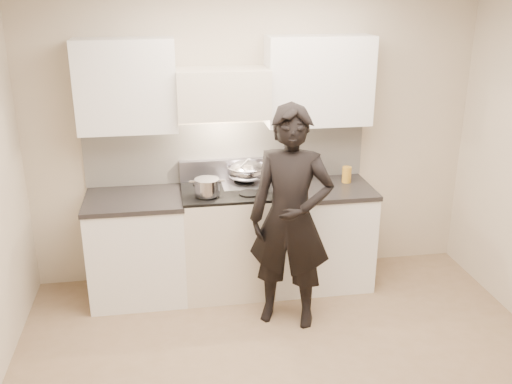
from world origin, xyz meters
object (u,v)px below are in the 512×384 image
Objects in this scene: stove at (227,239)px; utensil_crock at (287,171)px; wok at (246,171)px; person at (291,219)px; counter_right at (318,234)px.

stove is 0.82m from utensil_crock.
wok is (0.20, 0.14, 0.58)m from stove.
person is (0.23, -0.75, -0.16)m from wok.
person is at bearing -72.62° from wok.
stove is 2.95× the size of utensil_crock.
stove is at bearing -144.09° from wok.
utensil_crock is 0.82m from person.
utensil_crock is at bearing 7.42° from wok.
counter_right is at bearing 0.00° from stove.
person is (-0.14, -0.80, -0.13)m from utensil_crock.
wok is 1.34× the size of utensil_crock.
counter_right is 2.11× the size of wok.
counter_right is 2.83× the size of utensil_crock.
counter_right is 0.88m from wok.
wok reaches higher than stove.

